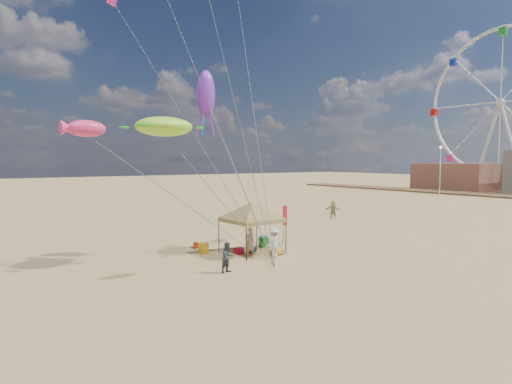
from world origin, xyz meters
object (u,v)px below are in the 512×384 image
person_near_c (273,243)px  beach_cart (278,252)px  feather_flag (285,218)px  person_far_c (333,210)px  lamp_north (440,162)px  canopy_tent (252,204)px  chair_yellow (204,248)px  cooler_red (239,251)px  person_near_b (228,257)px  ferris_wheel (500,110)px  person_near_a (250,242)px  cooler_blue (263,239)px  chair_green (264,242)px

person_near_c → beach_cart: bearing=-145.4°
feather_flag → person_near_c: 4.69m
person_far_c → lamp_north: bearing=71.9°
beach_cart → canopy_tent: bearing=131.7°
feather_flag → person_far_c: (12.84, 8.08, -0.97)m
chair_yellow → cooler_red: bearing=-33.8°
person_near_b → lamp_north: bearing=8.2°
beach_cart → person_near_c: 1.23m
chair_yellow → ferris_wheel: (73.90, 18.74, 14.95)m
person_near_a → feather_flag: bearing=-153.0°
canopy_tent → lamp_north: lamp_north is taller
person_near_a → ferris_wheel: (72.08, 21.18, 14.39)m
canopy_tent → person_far_c: bearing=29.6°
cooler_red → person_near_b: (-3.10, -3.68, 0.62)m
canopy_tent → cooler_blue: 5.26m
person_near_c → ferris_wheel: size_ratio=0.06×
person_near_c → lamp_north: bearing=-159.2°
chair_yellow → person_near_c: person_near_c is taller
cooler_blue → beach_cart: cooler_blue is taller
person_near_b → feather_flag: bearing=16.3°
cooler_red → cooler_blue: (3.83, 2.60, 0.00)m
person_near_b → person_far_c: bearing=16.9°
person_far_c → chair_green: bearing=-97.0°
chair_yellow → cooler_blue: bearing=13.6°
cooler_blue → chair_yellow: 5.84m
cooler_red → person_near_a: 1.41m
person_near_c → person_near_b: bearing=16.4°
canopy_tent → person_far_c: canopy_tent is taller
person_near_a → person_far_c: bearing=-147.7°
person_far_c → person_near_b: bearing=-94.2°
chair_yellow → beach_cart: 4.64m
feather_flag → cooler_red: 4.77m
canopy_tent → chair_green: 3.53m
cooler_red → canopy_tent: bearing=-31.9°
chair_yellow → lamp_north: 60.54m
canopy_tent → beach_cart: (1.09, -1.22, -2.94)m
person_far_c → canopy_tent: bearing=-96.5°
chair_yellow → person_near_c: size_ratio=0.38×
beach_cart → person_near_a: bearing=166.1°
ferris_wheel → person_near_a: bearing=-163.6°
chair_green → chair_yellow: 4.38m
person_near_a → lamp_north: size_ratio=0.22×
person_near_c → person_far_c: (16.22, 11.20, -0.04)m
cooler_blue → lamp_north: lamp_north is taller
canopy_tent → person_far_c: (16.53, 9.37, -2.26)m
person_near_b → person_near_c: 4.35m
person_near_c → ferris_wheel: ferris_wheel is taller
cooler_red → ferris_wheel: 76.29m
chair_green → person_near_b: size_ratio=0.43×
chair_green → chair_yellow: bearing=173.8°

